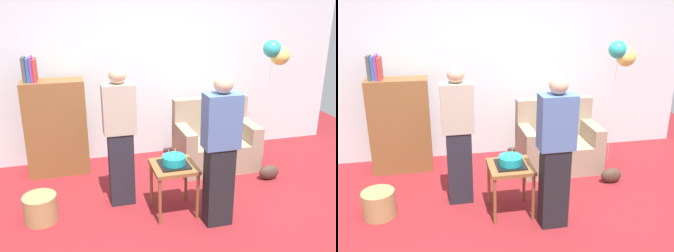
% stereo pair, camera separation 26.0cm
% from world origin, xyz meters
% --- Properties ---
extents(ground_plane, '(8.00, 8.00, 0.00)m').
position_xyz_m(ground_plane, '(0.00, 0.00, 0.00)').
color(ground_plane, maroon).
extents(wall_back, '(6.00, 0.10, 2.70)m').
position_xyz_m(wall_back, '(0.00, 2.05, 1.35)').
color(wall_back, silver).
rests_on(wall_back, ground_plane).
extents(couch, '(1.10, 0.70, 0.96)m').
position_xyz_m(couch, '(0.78, 1.32, 0.34)').
color(couch, gray).
rests_on(couch, ground_plane).
extents(bookshelf, '(0.80, 0.36, 1.62)m').
position_xyz_m(bookshelf, '(-1.38, 1.65, 0.67)').
color(bookshelf, brown).
rests_on(bookshelf, ground_plane).
extents(side_table, '(0.48, 0.48, 0.58)m').
position_xyz_m(side_table, '(-0.12, 0.27, 0.49)').
color(side_table, brown).
rests_on(side_table, ground_plane).
extents(birthday_cake, '(0.32, 0.32, 0.17)m').
position_xyz_m(birthday_cake, '(-0.12, 0.27, 0.63)').
color(birthday_cake, black).
rests_on(birthday_cake, side_table).
extents(person_blowing_candles, '(0.36, 0.22, 1.63)m').
position_xyz_m(person_blowing_candles, '(-0.65, 0.63, 0.83)').
color(person_blowing_candles, '#23232D').
rests_on(person_blowing_candles, ground_plane).
extents(person_holding_cake, '(0.36, 0.22, 1.63)m').
position_xyz_m(person_holding_cake, '(0.28, -0.05, 0.83)').
color(person_holding_cake, black).
rests_on(person_holding_cake, ground_plane).
extents(wicker_basket, '(0.36, 0.36, 0.30)m').
position_xyz_m(wicker_basket, '(-1.57, 0.47, 0.15)').
color(wicker_basket, '#A88451').
rests_on(wicker_basket, ground_plane).
extents(handbag, '(0.28, 0.14, 0.20)m').
position_xyz_m(handbag, '(1.33, 0.71, 0.10)').
color(handbag, '#473328').
rests_on(handbag, ground_plane).
extents(balloon_bunch, '(0.39, 0.27, 1.77)m').
position_xyz_m(balloon_bunch, '(1.64, 1.32, 1.59)').
color(balloon_bunch, silver).
rests_on(balloon_bunch, ground_plane).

